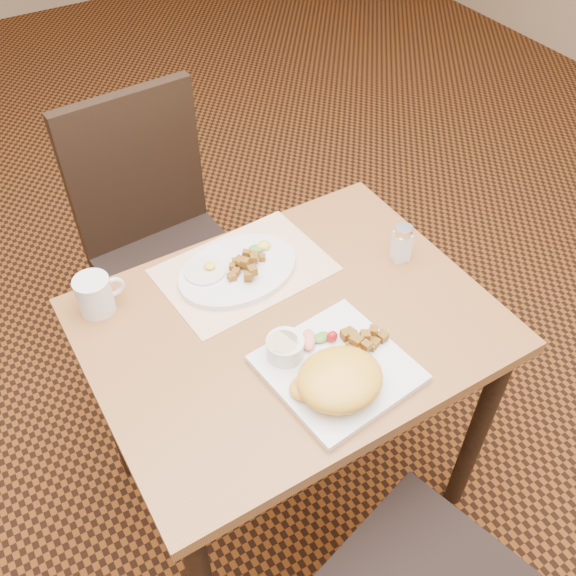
# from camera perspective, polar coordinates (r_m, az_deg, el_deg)

# --- Properties ---
(ground) EXTENTS (8.00, 8.00, 0.00)m
(ground) POSITION_cam_1_polar(r_m,az_deg,el_deg) (2.08, 0.14, -16.82)
(ground) COLOR black
(ground) RESTS_ON ground
(table) EXTENTS (0.90, 0.70, 0.75)m
(table) POSITION_cam_1_polar(r_m,az_deg,el_deg) (1.54, 0.18, -5.62)
(table) COLOR #9C6030
(table) RESTS_ON ground
(chair_far) EXTENTS (0.44, 0.45, 0.97)m
(chair_far) POSITION_cam_1_polar(r_m,az_deg,el_deg) (2.03, -11.27, 4.58)
(chair_far) COLOR black
(chair_far) RESTS_ON ground
(placemat) EXTENTS (0.42, 0.31, 0.00)m
(placemat) POSITION_cam_1_polar(r_m,az_deg,el_deg) (1.58, -3.90, 1.61)
(placemat) COLOR white
(placemat) RESTS_ON table
(plate_square) EXTENTS (0.31, 0.31, 0.02)m
(plate_square) POSITION_cam_1_polar(r_m,az_deg,el_deg) (1.37, 4.39, -7.14)
(plate_square) COLOR silver
(plate_square) RESTS_ON table
(plate_oval) EXTENTS (0.32, 0.25, 0.02)m
(plate_oval) POSITION_cam_1_polar(r_m,az_deg,el_deg) (1.56, -4.47, 1.56)
(plate_oval) COLOR silver
(plate_oval) RESTS_ON placemat
(hollandaise_mound) EXTENTS (0.19, 0.16, 0.07)m
(hollandaise_mound) POSITION_cam_1_polar(r_m,az_deg,el_deg) (1.30, 4.56, -8.15)
(hollandaise_mound) COLOR gold
(hollandaise_mound) RESTS_ON plate_square
(ramekin) EXTENTS (0.08, 0.08, 0.04)m
(ramekin) POSITION_cam_1_polar(r_m,az_deg,el_deg) (1.36, -0.27, -5.27)
(ramekin) COLOR silver
(ramekin) RESTS_ON plate_square
(garnish_sq) EXTENTS (0.09, 0.07, 0.03)m
(garnish_sq) POSITION_cam_1_polar(r_m,az_deg,el_deg) (1.39, 2.58, -4.51)
(garnish_sq) COLOR #387223
(garnish_sq) RESTS_ON plate_square
(fried_egg) EXTENTS (0.10, 0.10, 0.02)m
(fried_egg) POSITION_cam_1_polar(r_m,az_deg,el_deg) (1.56, -7.35, 1.59)
(fried_egg) COLOR white
(fried_egg) RESTS_ON plate_oval
(garnish_ov) EXTENTS (0.06, 0.04, 0.02)m
(garnish_ov) POSITION_cam_1_polar(r_m,az_deg,el_deg) (1.60, -2.43, 3.70)
(garnish_ov) COLOR #387223
(garnish_ov) RESTS_ON plate_oval
(salt_shaker) EXTENTS (0.05, 0.05, 0.10)m
(salt_shaker) POSITION_cam_1_polar(r_m,az_deg,el_deg) (1.60, 10.09, 4.00)
(salt_shaker) COLOR white
(salt_shaker) RESTS_ON table
(coffee_mug) EXTENTS (0.11, 0.08, 0.09)m
(coffee_mug) POSITION_cam_1_polar(r_m,az_deg,el_deg) (1.52, -16.74, -0.55)
(coffee_mug) COLOR silver
(coffee_mug) RESTS_ON table
(home_fries_sq) EXTENTS (0.11, 0.08, 0.04)m
(home_fries_sq) POSITION_cam_1_polar(r_m,az_deg,el_deg) (1.39, 6.45, -4.73)
(home_fries_sq) COLOR #8C5916
(home_fries_sq) RESTS_ON plate_square
(home_fries_ov) EXTENTS (0.12, 0.10, 0.04)m
(home_fries_ov) POSITION_cam_1_polar(r_m,az_deg,el_deg) (1.54, -3.83, 2.05)
(home_fries_ov) COLOR #8C5916
(home_fries_ov) RESTS_ON plate_oval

